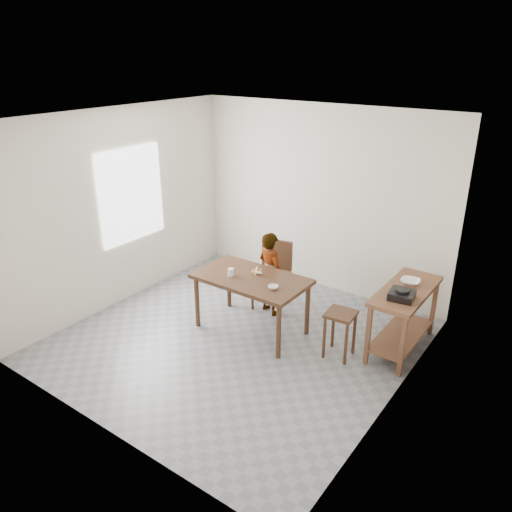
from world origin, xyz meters
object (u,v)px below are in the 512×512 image
Objects in this scene: dining_table at (251,304)px; prep_counter at (403,319)px; child at (270,273)px; stool at (339,334)px; dining_chair at (271,276)px.

prep_counter is (1.72, 0.70, 0.03)m from dining_table.
child is 1.35m from stool.
prep_counter reaches higher than stool.
dining_chair is at bearing -179.23° from prep_counter.
dining_table is at bearing -87.24° from dining_chair.
prep_counter is 1.88m from dining_chair.
dining_table reaches higher than stool.
dining_table is 0.70m from dining_chair.
stool is (-0.54, -0.57, -0.11)m from prep_counter.
child is 1.25× the size of dining_chair.
dining_table is 2.44× the size of stool.
dining_table is 1.19m from stool.
prep_counter is 0.79m from stool.
stool is (1.34, -0.55, -0.18)m from dining_chair.
stool is (1.26, -0.41, -0.29)m from child.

